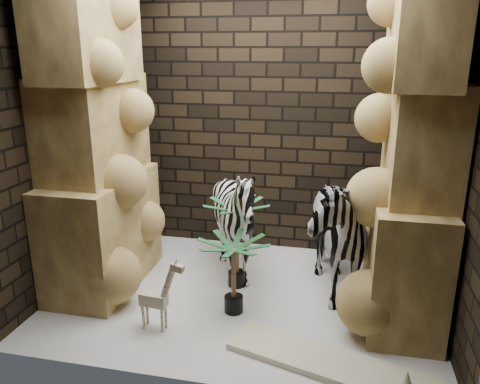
% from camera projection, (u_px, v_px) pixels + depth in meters
% --- Properties ---
extents(floor, '(3.50, 3.50, 0.00)m').
position_uv_depth(floor, '(242.00, 296.00, 4.51)').
color(floor, silver).
rests_on(floor, ground).
extents(wall_back, '(3.50, 0.00, 3.50)m').
position_uv_depth(wall_back, '(266.00, 120.00, 5.23)').
color(wall_back, black).
rests_on(wall_back, ground).
extents(wall_front, '(3.50, 0.00, 3.50)m').
position_uv_depth(wall_front, '(199.00, 179.00, 2.90)').
color(wall_front, black).
rests_on(wall_front, ground).
extents(wall_left, '(0.00, 3.00, 3.00)m').
position_uv_depth(wall_left, '(60.00, 134.00, 4.42)').
color(wall_left, black).
rests_on(wall_left, ground).
extents(wall_right, '(0.00, 3.00, 3.00)m').
position_uv_depth(wall_right, '(460.00, 150.00, 3.70)').
color(wall_right, black).
rests_on(wall_right, ground).
extents(rock_pillar_left, '(0.68, 1.30, 3.00)m').
position_uv_depth(rock_pillar_left, '(94.00, 135.00, 4.35)').
color(rock_pillar_left, '#DFCA6C').
rests_on(rock_pillar_left, floor).
extents(rock_pillar_right, '(0.58, 1.25, 3.00)m').
position_uv_depth(rock_pillar_right, '(416.00, 149.00, 3.77)').
color(rock_pillar_right, '#DFCA6C').
rests_on(rock_pillar_right, floor).
extents(zebra_right, '(1.02, 1.41, 1.50)m').
position_uv_depth(zebra_right, '(326.00, 219.00, 4.38)').
color(zebra_right, white).
rests_on(zebra_right, floor).
extents(zebra_left, '(1.35, 1.49, 1.12)m').
position_uv_depth(zebra_left, '(236.00, 226.00, 4.71)').
color(zebra_left, white).
rests_on(zebra_left, floor).
extents(giraffe_toy, '(0.36, 0.15, 0.68)m').
position_uv_depth(giraffe_toy, '(153.00, 292.00, 3.90)').
color(giraffe_toy, beige).
rests_on(giraffe_toy, floor).
extents(palm_front, '(0.36, 0.36, 0.89)m').
position_uv_depth(palm_front, '(237.00, 244.00, 4.58)').
color(palm_front, '#155121').
rests_on(palm_front, floor).
extents(palm_back, '(0.36, 0.36, 0.70)m').
position_uv_depth(palm_back, '(234.00, 276.00, 4.15)').
color(palm_back, '#155121').
rests_on(palm_back, floor).
extents(surfboard, '(1.61, 0.81, 0.05)m').
position_uv_depth(surfboard, '(329.00, 363.00, 3.51)').
color(surfboard, beige).
rests_on(surfboard, floor).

